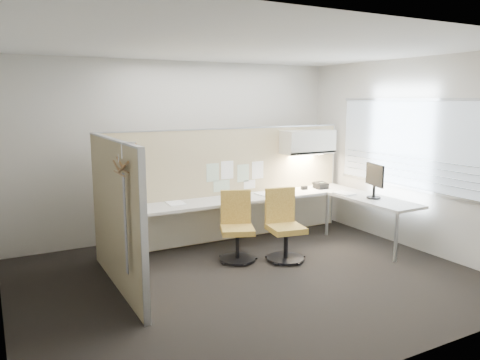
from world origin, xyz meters
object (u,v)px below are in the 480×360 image
phone (321,185)px  desk (266,205)px  chair_right (284,227)px  monitor (374,179)px  chair_left (237,229)px

phone → desk: bearing=-174.7°
chair_right → monitor: monitor is taller
desk → monitor: monitor is taller
desk → chair_right: size_ratio=4.12×
desk → chair_right: chair_right is taller
monitor → chair_left: bearing=94.8°
chair_left → chair_right: chair_right is taller
desk → monitor: 1.68m
desk → monitor: size_ratio=7.67×
chair_left → monitor: 2.23m
chair_left → chair_right: bearing=-5.4°
chair_left → phone: bearing=39.0°
chair_right → desk: bearing=87.6°
desk → chair_right: 0.77m
chair_left → monitor: monitor is taller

